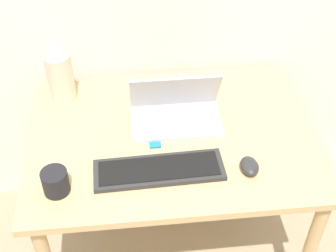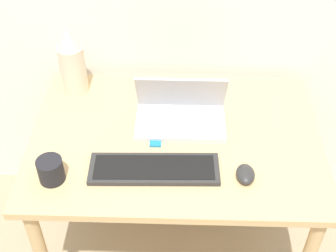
{
  "view_description": "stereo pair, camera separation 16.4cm",
  "coord_description": "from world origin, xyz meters",
  "px_view_note": "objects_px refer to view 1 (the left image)",
  "views": [
    {
      "loc": [
        -0.15,
        -0.89,
        1.92
      ],
      "look_at": [
        -0.03,
        0.32,
        0.82
      ],
      "focal_mm": 50.0,
      "sensor_mm": 36.0,
      "label": 1
    },
    {
      "loc": [
        0.01,
        -0.89,
        1.92
      ],
      "look_at": [
        -0.03,
        0.32,
        0.82
      ],
      "focal_mm": 50.0,
      "sensor_mm": 36.0,
      "label": 2
    }
  ],
  "objects_px": {
    "mp3_player": "(155,143)",
    "mug": "(55,182)",
    "keyboard": "(159,170)",
    "mouse": "(249,166)",
    "vase": "(59,69)",
    "laptop": "(176,111)"
  },
  "relations": [
    {
      "from": "mug",
      "to": "keyboard",
      "type": "bearing_deg",
      "value": 7.88
    },
    {
      "from": "mouse",
      "to": "vase",
      "type": "bearing_deg",
      "value": 144.59
    },
    {
      "from": "vase",
      "to": "mp3_player",
      "type": "height_order",
      "value": "vase"
    },
    {
      "from": "mp3_player",
      "to": "mug",
      "type": "xyz_separation_m",
      "value": [
        -0.34,
        -0.19,
        0.04
      ]
    },
    {
      "from": "mouse",
      "to": "vase",
      "type": "distance_m",
      "value": 0.82
    },
    {
      "from": "keyboard",
      "to": "mouse",
      "type": "xyz_separation_m",
      "value": [
        0.31,
        -0.02,
        0.01
      ]
    },
    {
      "from": "keyboard",
      "to": "vase",
      "type": "height_order",
      "value": "vase"
    },
    {
      "from": "keyboard",
      "to": "mouse",
      "type": "relative_size",
      "value": 4.99
    },
    {
      "from": "mp3_player",
      "to": "mug",
      "type": "relative_size",
      "value": 0.6
    },
    {
      "from": "mp3_player",
      "to": "mug",
      "type": "distance_m",
      "value": 0.39
    },
    {
      "from": "mouse",
      "to": "vase",
      "type": "relative_size",
      "value": 0.31
    },
    {
      "from": "vase",
      "to": "mouse",
      "type": "bearing_deg",
      "value": -35.41
    },
    {
      "from": "keyboard",
      "to": "mp3_player",
      "type": "bearing_deg",
      "value": 91.08
    },
    {
      "from": "mouse",
      "to": "mp3_player",
      "type": "bearing_deg",
      "value": 152.42
    },
    {
      "from": "keyboard",
      "to": "vase",
      "type": "bearing_deg",
      "value": 128.05
    },
    {
      "from": "mouse",
      "to": "vase",
      "type": "xyz_separation_m",
      "value": [
        -0.66,
        0.47,
        0.13
      ]
    },
    {
      "from": "laptop",
      "to": "mp3_player",
      "type": "relative_size",
      "value": 6.47
    },
    {
      "from": "laptop",
      "to": "vase",
      "type": "relative_size",
      "value": 1.15
    },
    {
      "from": "laptop",
      "to": "mug",
      "type": "relative_size",
      "value": 3.87
    },
    {
      "from": "laptop",
      "to": "keyboard",
      "type": "bearing_deg",
      "value": -108.36
    },
    {
      "from": "mouse",
      "to": "mug",
      "type": "height_order",
      "value": "mug"
    },
    {
      "from": "vase",
      "to": "mp3_player",
      "type": "xyz_separation_m",
      "value": [
        0.35,
        -0.31,
        -0.14
      ]
    }
  ]
}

